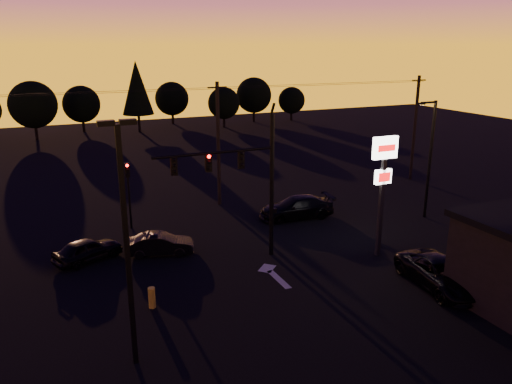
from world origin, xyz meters
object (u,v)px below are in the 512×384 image
bollard (152,298)px  car_left (88,250)px  pylon_sign (383,171)px  parking_lot_light (126,231)px  secondary_signal (128,186)px  car_right (296,207)px  car_mid (160,244)px  traffic_signal_mast (245,173)px  streetlight (429,155)px  suv_parked (441,274)px

bollard → car_left: bearing=107.6°
pylon_sign → bollard: (-13.02, -0.70, -4.43)m
parking_lot_light → bollard: parking_lot_light is taller
secondary_signal → car_right: (10.80, -2.51, -2.11)m
car_left → parking_lot_light: bearing=160.3°
parking_lot_light → pylon_sign: parking_lot_light is taller
car_right → pylon_sign: bearing=15.8°
pylon_sign → car_mid: 13.07m
traffic_signal_mast → streetlight: 14.10m
secondary_signal → suv_parked: bearing=-49.3°
secondary_signal → bollard: (-1.02, -10.68, -2.38)m
traffic_signal_mast → parking_lot_light: (-7.40, -6.99, 0.33)m
traffic_signal_mast → car_mid: (-4.15, 2.59, -4.32)m
suv_parked → car_right: bearing=104.0°
secondary_signal → car_right: size_ratio=0.84×
traffic_signal_mast → car_right: 8.79m
car_mid → suv_parked: suv_parked is taller
secondary_signal → bollard: size_ratio=4.47×
car_left → secondary_signal: bearing=-59.8°
car_mid → bollard: bearing=178.7°
traffic_signal_mast → suv_parked: size_ratio=1.66×
pylon_sign → suv_parked: bearing=-84.9°
pylon_sign → suv_parked: (0.40, -4.45, -4.19)m
car_right → car_mid: bearing=-69.9°
traffic_signal_mast → streetlight: size_ratio=1.07×
pylon_sign → car_mid: pylon_sign is taller
car_right → secondary_signal: bearing=-96.4°
car_mid → car_right: car_right is taller
secondary_signal → parking_lot_light: parking_lot_light is taller
bollard → streetlight: bearing=13.3°
streetlight → car_left: (-22.01, 1.84, -3.78)m
traffic_signal_mast → secondary_signal: 9.19m
traffic_signal_mast → bollard: size_ratio=8.81×
traffic_signal_mast → bollard: bearing=-151.7°
traffic_signal_mast → bollard: traffic_signal_mast is taller
bollard → car_left: 6.86m
car_mid → streetlight: bearing=-77.7°
parking_lot_light → secondary_signal: bearing=80.2°
secondary_signal → parking_lot_light: size_ratio=0.48×
streetlight → car_mid: streetlight is taller
traffic_signal_mast → car_mid: traffic_signal_mast is taller
parking_lot_light → bollard: 6.29m
secondary_signal → car_left: secondary_signal is taller
traffic_signal_mast → parking_lot_light: size_ratio=0.94×
pylon_sign → car_left: (-15.10, 5.84, -4.27)m
traffic_signal_mast → pylon_sign: traffic_signal_mast is taller
parking_lot_light → pylon_sign: bearing=17.2°
pylon_sign → car_right: size_ratio=1.32×
bollard → car_left: size_ratio=0.26×
parking_lot_light → car_mid: bearing=71.2°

